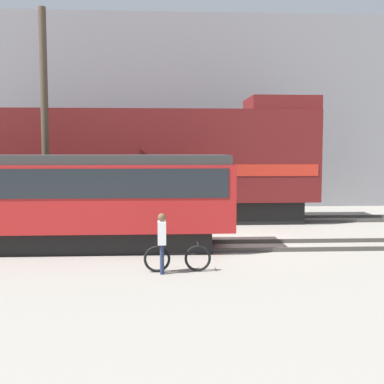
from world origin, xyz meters
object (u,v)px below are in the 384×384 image
at_px(freight_locomotive, 136,164).
at_px(person, 162,237).
at_px(utility_pole_center, 45,123).
at_px(bicycle, 177,259).
at_px(streetcar, 48,196).

bearing_deg(freight_locomotive, person, -82.38).
height_order(person, utility_pole_center, utility_pole_center).
height_order(bicycle, person, person).
height_order(freight_locomotive, bicycle, freight_locomotive).
distance_m(streetcar, person, 5.02).
distance_m(freight_locomotive, person, 9.55).
xyz_separation_m(streetcar, bicycle, (4.16, -3.09, -1.42)).
distance_m(bicycle, utility_pole_center, 8.80).
relative_size(bicycle, person, 1.12).
relative_size(freight_locomotive, utility_pole_center, 1.90).
bearing_deg(person, utility_pole_center, 125.71).
xyz_separation_m(person, utility_pole_center, (-4.52, 6.28, 3.34)).
distance_m(person, utility_pole_center, 8.43).
xyz_separation_m(streetcar, person, (3.75, -3.25, -0.81)).
bearing_deg(utility_pole_center, bicycle, -51.17).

